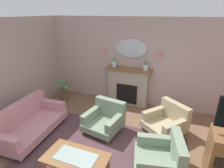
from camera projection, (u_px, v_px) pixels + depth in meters
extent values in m
cube|color=brown|center=(98.00, 166.00, 3.52)|extent=(6.61, 6.54, 0.10)
cube|color=#B29993|center=(137.00, 62.00, 5.46)|extent=(6.61, 0.10, 2.60)
cube|color=#4C3338|center=(102.00, 156.00, 3.67)|extent=(3.20, 2.40, 0.01)
cube|color=gray|center=(128.00, 87.00, 5.62)|extent=(1.20, 0.28, 1.10)
cube|color=black|center=(127.00, 93.00, 5.60)|extent=(0.64, 0.12, 0.60)
cube|color=brown|center=(129.00, 69.00, 5.39)|extent=(1.36, 0.36, 0.06)
cylinder|color=silver|center=(114.00, 64.00, 5.48)|extent=(0.12, 0.12, 0.18)
cone|color=#4C8447|center=(114.00, 58.00, 5.42)|extent=(0.10, 0.10, 0.16)
cylinder|color=silver|center=(145.00, 68.00, 5.16)|extent=(0.14, 0.14, 0.17)
cone|color=#38753D|center=(146.00, 62.00, 5.10)|extent=(0.10, 0.10, 0.16)
ellipsoid|color=#B2BCC6|center=(131.00, 49.00, 5.31)|extent=(0.96, 0.06, 0.56)
cone|color=#D17066|center=(103.00, 49.00, 5.57)|extent=(0.14, 0.14, 0.14)
cone|color=#D17066|center=(160.00, 53.00, 4.99)|extent=(0.14, 0.14, 0.14)
cube|color=brown|center=(76.00, 158.00, 3.08)|extent=(1.10, 0.60, 0.04)
cube|color=#8C9E99|center=(76.00, 157.00, 3.08)|extent=(0.72, 0.36, 0.01)
cylinder|color=brown|center=(62.00, 151.00, 3.54)|extent=(0.06, 0.06, 0.40)
cylinder|color=brown|center=(108.00, 166.00, 3.21)|extent=(0.06, 0.06, 0.40)
cube|color=#B77A84|center=(33.00, 128.00, 4.27)|extent=(0.95, 1.75, 0.18)
cube|color=#B77A84|center=(18.00, 113.00, 4.24)|extent=(0.29, 1.71, 0.48)
cube|color=#B77A84|center=(3.00, 142.00, 3.50)|extent=(0.76, 0.21, 0.24)
cube|color=#B77A84|center=(52.00, 105.00, 4.88)|extent=(0.76, 0.21, 0.24)
cylinder|color=brown|center=(21.00, 159.00, 3.54)|extent=(0.07, 0.07, 0.10)
cylinder|color=brown|center=(64.00, 118.00, 4.90)|extent=(0.07, 0.07, 0.10)
cylinder|color=brown|center=(43.00, 114.00, 5.09)|extent=(0.07, 0.07, 0.10)
cube|color=gray|center=(156.00, 161.00, 3.33)|extent=(0.96, 0.96, 0.16)
cube|color=gray|center=(178.00, 150.00, 3.17)|extent=(0.33, 0.82, 0.45)
cube|color=gray|center=(156.00, 141.00, 3.57)|extent=(0.73, 0.30, 0.22)
cube|color=gray|center=(159.00, 168.00, 2.94)|extent=(0.73, 0.30, 0.22)
cylinder|color=brown|center=(137.00, 152.00, 3.73)|extent=(0.06, 0.06, 0.10)
cylinder|color=brown|center=(172.00, 155.00, 3.64)|extent=(0.06, 0.06, 0.10)
cube|color=tan|center=(164.00, 126.00, 4.34)|extent=(1.12, 1.12, 0.16)
cube|color=tan|center=(175.00, 111.00, 4.39)|extent=(0.73, 0.62, 0.45)
cube|color=tan|center=(154.00, 113.00, 4.54)|extent=(0.56, 0.65, 0.22)
cube|color=tan|center=(176.00, 127.00, 4.00)|extent=(0.56, 0.65, 0.22)
cylinder|color=brown|center=(143.00, 128.00, 4.50)|extent=(0.06, 0.06, 0.10)
cylinder|color=brown|center=(163.00, 144.00, 3.96)|extent=(0.06, 0.06, 0.10)
cylinder|color=brown|center=(163.00, 120.00, 4.82)|extent=(0.06, 0.06, 0.10)
cylinder|color=brown|center=(184.00, 134.00, 4.28)|extent=(0.06, 0.06, 0.10)
cube|color=gray|center=(103.00, 125.00, 4.40)|extent=(0.92, 0.92, 0.16)
cube|color=gray|center=(110.00, 108.00, 4.56)|extent=(0.82, 0.29, 0.45)
cube|color=gray|center=(91.00, 114.00, 4.49)|extent=(0.25, 0.73, 0.22)
cube|color=gray|center=(115.00, 122.00, 4.17)|extent=(0.25, 0.73, 0.22)
cylinder|color=brown|center=(83.00, 132.00, 4.34)|extent=(0.06, 0.06, 0.10)
cylinder|color=brown|center=(108.00, 142.00, 4.01)|extent=(0.06, 0.06, 0.10)
cylinder|color=brown|center=(100.00, 119.00, 4.88)|extent=(0.06, 0.06, 0.10)
cylinder|color=brown|center=(122.00, 126.00, 4.56)|extent=(0.06, 0.06, 0.10)
cylinder|color=brown|center=(64.00, 97.00, 6.00)|extent=(0.25, 0.25, 0.22)
cylinder|color=brown|center=(64.00, 91.00, 5.91)|extent=(0.05, 0.05, 0.23)
cone|color=#4C8447|center=(67.00, 84.00, 5.76)|extent=(0.11, 0.34, 0.28)
cone|color=#4C8447|center=(66.00, 82.00, 5.93)|extent=(0.32, 0.14, 0.32)
cone|color=#4C8447|center=(62.00, 82.00, 5.93)|extent=(0.29, 0.31, 0.29)
cone|color=#4C8447|center=(58.00, 84.00, 5.78)|extent=(0.28, 0.33, 0.28)
cone|color=#4C8447|center=(62.00, 85.00, 5.69)|extent=(0.33, 0.24, 0.30)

